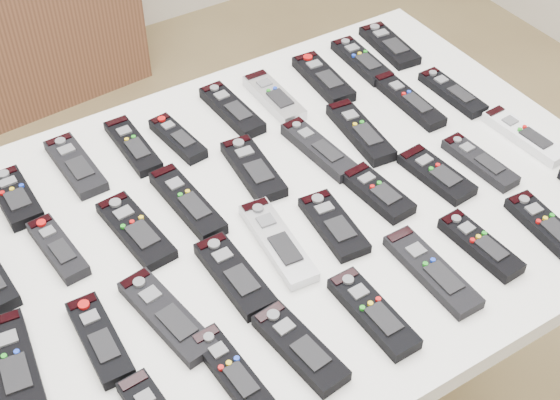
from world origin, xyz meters
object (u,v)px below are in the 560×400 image
remote_4 (178,139)px  remote_1 (15,198)px  remote_28 (524,136)px  remote_7 (323,79)px  remote_13 (187,202)px  remote_34 (432,271)px  remote_32 (300,348)px  remote_2 (76,165)px  remote_26 (436,174)px  remote_20 (100,339)px  remote_22 (235,275)px  remote_8 (361,61)px  remote_33 (373,313)px  remote_9 (389,45)px  remote_31 (232,372)px  remote_14 (253,169)px  table (280,230)px  remote_12 (136,230)px  remote_6 (274,98)px  remote_11 (58,248)px  remote_25 (378,193)px  remote_24 (334,225)px  remote_23 (278,242)px  remote_35 (480,245)px  remote_16 (360,132)px  remote_21 (167,316)px  remote_27 (480,162)px  remote_36 (547,227)px  remote_5 (232,110)px  remote_19 (14,365)px  remote_17 (409,101)px  remote_18 (452,93)px  remote_15 (319,149)px  remote_3 (133,146)px

remote_4 → remote_1: bearing=173.1°
remote_28 → remote_7: bearing=118.5°
remote_13 → remote_34: remote_13 is taller
remote_13 → remote_32: remote_13 is taller
remote_2 → remote_28: same height
remote_26 → remote_34: 0.24m
remote_20 → remote_22: bearing=2.3°
remote_8 → remote_33: remote_33 is taller
remote_9 → remote_26: same height
remote_7 → remote_31: 0.76m
remote_28 → remote_14: bearing=155.5°
table → remote_4: (-0.07, 0.26, 0.07)m
remote_12 → remote_8: bearing=13.4°
table → remote_6: (0.16, 0.28, 0.07)m
remote_11 → remote_25: same height
remote_8 → remote_24: (-0.35, -0.39, -0.00)m
table → remote_6: 0.33m
remote_23 → remote_20: bearing=-169.7°
remote_25 → remote_35: (0.07, -0.20, 0.00)m
remote_13 → remote_16: bearing=-3.3°
remote_2 → remote_21: bearing=-93.6°
remote_21 → remote_7: bearing=26.6°
remote_22 → remote_27: size_ratio=1.08×
remote_25 → remote_28: remote_25 is taller
remote_16 → remote_34: remote_16 is taller
remote_16 → remote_36: (0.12, -0.39, -0.00)m
remote_8 → remote_31: size_ratio=1.02×
remote_5 → remote_25: size_ratio=1.23×
remote_33 → remote_11: bearing=132.3°
remote_16 → remote_26: size_ratio=1.23×
remote_1 → remote_35: bearing=-40.5°
remote_27 → remote_13: bearing=156.3°
remote_14 → remote_32: 0.42m
remote_22 → remote_19: bearing=176.0°
remote_14 → remote_17: same height
remote_18 → remote_19: remote_19 is taller
remote_26 → remote_28: same height
remote_5 → remote_18: bearing=-26.8°
remote_11 → remote_22: size_ratio=0.88×
remote_26 → remote_11: bearing=159.1°
remote_15 → remote_21: remote_15 is taller
remote_9 → remote_32: size_ratio=1.00×
remote_6 → remote_34: size_ratio=0.89×
remote_16 → remote_33: (-0.25, -0.38, -0.00)m
remote_15 → remote_22: 0.35m
remote_31 → remote_34: size_ratio=0.88×
remote_28 → remote_31: bearing=-170.2°
remote_33 → remote_25: bearing=50.4°
remote_3 → remote_4: (0.08, -0.03, 0.00)m
remote_18 → remote_22: (-0.64, -0.20, 0.00)m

